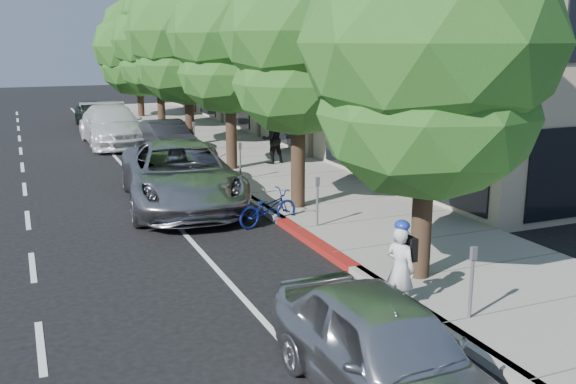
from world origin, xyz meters
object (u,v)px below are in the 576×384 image
street_tree_2 (229,37)px  street_tree_3 (187,34)px  street_tree_1 (298,36)px  dark_suv_far (95,113)px  white_pickup (112,125)px  pedestrian (272,139)px  street_tree_5 (138,48)px  street_tree_4 (158,42)px  dark_sedan (167,138)px  near_car_a (385,352)px  cyclist (400,269)px  bicycle (268,208)px  silver_suv (180,175)px  street_tree_0 (430,49)px

street_tree_2 → street_tree_3: 6.00m
street_tree_1 → dark_suv_far: (-3.07, 21.25, -4.10)m
white_pickup → pedestrian: bearing=-59.6°
street_tree_5 → street_tree_4: bearing=-90.0°
white_pickup → dark_sedan: bearing=-66.5°
near_car_a → street_tree_4: bearing=83.5°
street_tree_5 → dark_suv_far: bearing=-138.2°
street_tree_2 → near_car_a: street_tree_2 is taller
white_pickup → cyclist: bearing=-85.8°
bicycle → silver_suv: bearing=14.1°
near_car_a → pedestrian: pedestrian is taller
street_tree_1 → white_pickup: size_ratio=1.24×
dark_suv_far → street_tree_1: bearing=-86.6°
street_tree_0 → street_tree_5: bearing=90.0°
dark_sedan → silver_suv: bearing=-104.1°
silver_suv → dark_sedan: silver_suv is taller
pedestrian → street_tree_2: bearing=2.3°
bicycle → street_tree_3: bearing=-20.5°
street_tree_0 → silver_suv: size_ratio=1.13×
street_tree_0 → street_tree_5: (0.00, 30.00, -0.31)m
street_tree_0 → cyclist: size_ratio=4.78×
dark_suv_far → near_car_a: size_ratio=0.97×
street_tree_0 → street_tree_4: street_tree_4 is taller
cyclist → dark_sedan: bearing=-22.0°
silver_suv → pedestrian: bearing=49.7°
street_tree_4 → bicycle: street_tree_4 is taller
street_tree_2 → white_pickup: 9.61m
street_tree_4 → bicycle: 19.49m
street_tree_2 → silver_suv: (-2.90, -4.10, -3.92)m
street_tree_5 → silver_suv: (-2.90, -22.10, -3.35)m
street_tree_2 → pedestrian: size_ratio=4.20×
street_tree_0 → dark_sedan: 17.00m
street_tree_3 → pedestrian: size_ratio=4.46×
pedestrian → street_tree_5: bearing=-93.6°
street_tree_0 → cyclist: 4.07m
street_tree_0 → silver_suv: street_tree_0 is taller
bicycle → dark_sedan: bearing=-14.3°
street_tree_1 → street_tree_3: size_ratio=0.93×
street_tree_0 → white_pickup: (-3.10, 20.20, -3.68)m
bicycle → dark_sedan: 11.50m
street_tree_4 → silver_suv: (-2.90, -16.10, -3.70)m
near_car_a → pedestrian: bearing=73.2°
cyclist → near_car_a: size_ratio=0.36×
street_tree_1 → white_pickup: 15.06m
street_tree_5 → dark_sedan: street_tree_5 is taller
near_car_a → dark_suv_far: bearing=89.9°
street_tree_5 → near_car_a: bearing=-95.0°
street_tree_0 → near_car_a: bearing=-130.0°
near_car_a → cyclist: bearing=53.4°
street_tree_5 → cyclist: (-1.11, -31.00, -3.48)m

